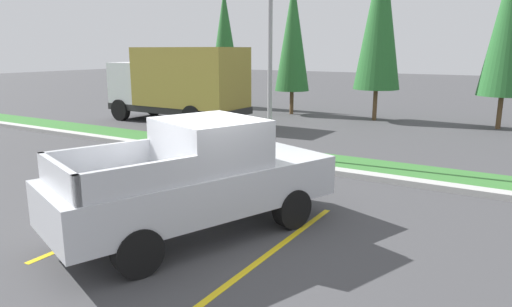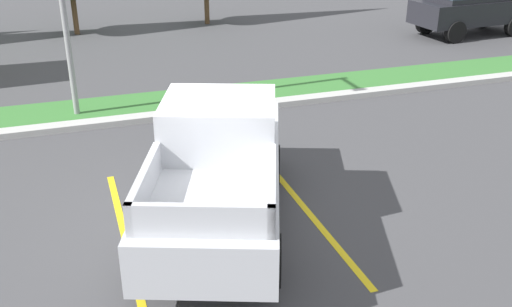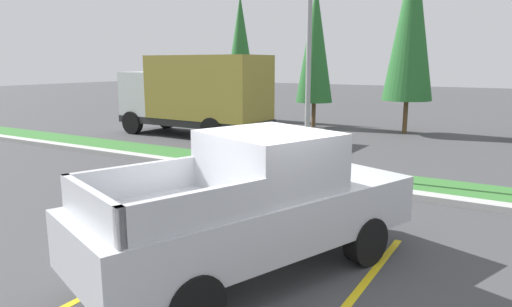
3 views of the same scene
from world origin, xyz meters
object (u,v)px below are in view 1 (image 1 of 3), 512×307
Objects in this scene: cypress_tree_center at (380,15)px; cypress_tree_right_inner at (511,16)px; street_light at (267,31)px; pickup_truck_main at (199,178)px; cypress_tree_leftmost at (225,38)px; cypress_tree_left_inner at (293,36)px; cargo_truck_distant at (179,82)px.

cypress_tree_center is 1.05× the size of cypress_tree_right_inner.
pickup_truck_main is at bearing -71.44° from street_light.
cypress_tree_right_inner is (5.27, 0.30, -0.23)m from cypress_tree_center.
cypress_tree_right_inner is (14.36, -0.34, 0.67)m from cypress_tree_leftmost.
cypress_tree_left_inner reaches higher than cypress_tree_leftmost.
street_light is 0.84× the size of cypress_tree_right_inner.
cypress_tree_center is (0.49, 9.46, 1.00)m from street_light.
pickup_truck_main is at bearing -84.45° from cypress_tree_center.
pickup_truck_main is 0.84× the size of street_light.
street_light is 9.53m from cypress_tree_center.
cypress_tree_left_inner is at bearing 58.61° from cargo_truck_distant.
cypress_tree_leftmost is at bearing 171.14° from cypress_tree_left_inner.
street_light is 13.27m from cypress_tree_leftmost.
street_light reaches higher than cargo_truck_distant.
pickup_truck_main is 16.51m from cypress_tree_right_inner.
cargo_truck_distant is 0.83× the size of cypress_tree_center.
cargo_truck_distant is 1.04× the size of street_light.
cypress_tree_center reaches higher than cypress_tree_right_inner.
cypress_tree_leftmost is 14.38m from cypress_tree_right_inner.
cypress_tree_leftmost reaches higher than cargo_truck_distant.
cypress_tree_leftmost is (-1.56, 5.91, 2.09)m from cargo_truck_distant.
cypress_tree_center is 5.28m from cypress_tree_right_inner.
cypress_tree_left_inner is at bearing -8.86° from cypress_tree_leftmost.
cargo_truck_distant reaches higher than pickup_truck_main.
cypress_tree_left_inner is at bearing 112.55° from street_light.
street_light is at bearing -30.73° from cargo_truck_distant.
cypress_tree_leftmost is at bearing 130.43° from street_light.
cypress_tree_leftmost is (-10.59, 16.01, 2.90)m from pickup_truck_main.
cypress_tree_leftmost is at bearing 123.48° from pickup_truck_main.
cypress_tree_center is (-1.49, 15.37, 3.80)m from pickup_truck_main.
cypress_tree_left_inner is (3.16, 5.18, 2.14)m from cargo_truck_distant.
cypress_tree_leftmost is at bearing 175.97° from cypress_tree_center.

